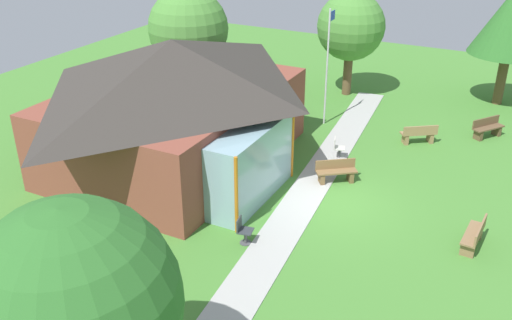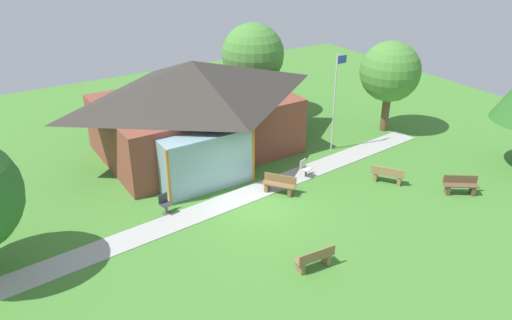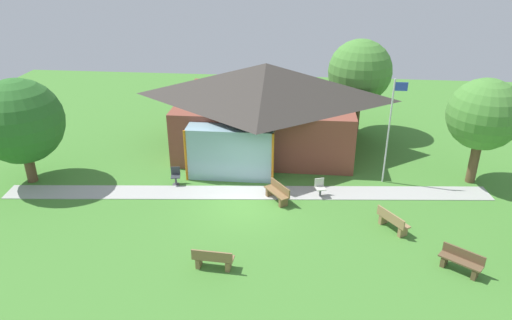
% 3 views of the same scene
% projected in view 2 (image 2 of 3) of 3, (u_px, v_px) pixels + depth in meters
% --- Properties ---
extents(ground_plane, '(44.00, 44.00, 0.00)m').
position_uv_depth(ground_plane, '(258.00, 206.00, 22.08)').
color(ground_plane, '#478433').
extents(pavilion, '(10.40, 8.58, 4.82)m').
position_uv_depth(pavilion, '(195.00, 106.00, 26.13)').
color(pavilion, brown).
rests_on(pavilion, ground_plane).
extents(footpath, '(22.71, 3.37, 0.03)m').
position_uv_depth(footpath, '(245.00, 195.00, 22.88)').
color(footpath, '#ADADA8').
rests_on(footpath, ground_plane).
extents(flagpole, '(0.64, 0.08, 5.18)m').
position_uv_depth(flagpole, '(335.00, 98.00, 26.14)').
color(flagpole, silver).
rests_on(flagpole, ground_plane).
extents(bench_lawn_far_right, '(1.48, 1.23, 0.84)m').
position_uv_depth(bench_lawn_far_right, '(460.00, 186.00, 22.90)').
color(bench_lawn_far_right, brown).
rests_on(bench_lawn_far_right, ground_plane).
extents(bench_mid_right, '(1.22, 1.48, 0.84)m').
position_uv_depth(bench_mid_right, '(388.00, 175.00, 23.81)').
color(bench_mid_right, '#9E7A51').
rests_on(bench_mid_right, ground_plane).
extents(bench_front_center, '(1.53, 0.54, 0.84)m').
position_uv_depth(bench_front_center, '(314.00, 259.00, 18.07)').
color(bench_front_center, olive).
rests_on(bench_front_center, ground_plane).
extents(bench_rear_near_path, '(1.24, 1.47, 0.84)m').
position_uv_depth(bench_rear_near_path, '(279.00, 185.00, 22.95)').
color(bench_rear_near_path, brown).
rests_on(bench_rear_near_path, ground_plane).
extents(patio_chair_west, '(0.52, 0.52, 0.86)m').
position_uv_depth(patio_chair_west, '(165.00, 204.00, 21.41)').
color(patio_chair_west, '#33383D').
rests_on(patio_chair_west, ground_plane).
extents(patio_chair_lawn_spare, '(0.55, 0.55, 0.86)m').
position_uv_depth(patio_chair_lawn_spare, '(305.00, 169.00, 24.35)').
color(patio_chair_lawn_spare, beige).
rests_on(patio_chair_lawn_spare, ground_plane).
extents(tree_behind_pavilion_right, '(3.73, 3.73, 5.66)m').
position_uv_depth(tree_behind_pavilion_right, '(253.00, 55.00, 30.38)').
color(tree_behind_pavilion_right, brown).
rests_on(tree_behind_pavilion_right, ground_plane).
extents(tree_east_hedge, '(3.36, 3.36, 5.18)m').
position_uv_depth(tree_east_hedge, '(390.00, 72.00, 28.24)').
color(tree_east_hedge, brown).
rests_on(tree_east_hedge, ground_plane).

